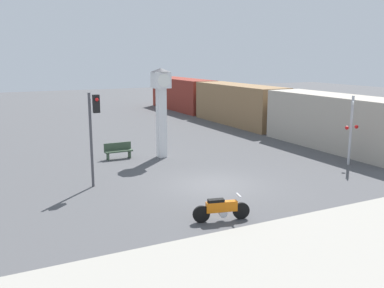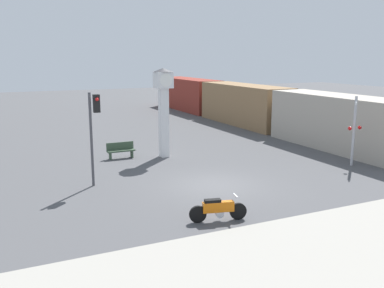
{
  "view_description": "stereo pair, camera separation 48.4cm",
  "coord_description": "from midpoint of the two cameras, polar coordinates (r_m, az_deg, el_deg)",
  "views": [
    {
      "loc": [
        -9.36,
        -16.38,
        5.79
      ],
      "look_at": [
        -0.76,
        0.77,
        1.84
      ],
      "focal_mm": 40.0,
      "sensor_mm": 36.0,
      "label": 1
    },
    {
      "loc": [
        -8.93,
        -16.6,
        5.79
      ],
      "look_at": [
        -0.76,
        0.77,
        1.84
      ],
      "focal_mm": 40.0,
      "sensor_mm": 36.0,
      "label": 2
    }
  ],
  "objects": [
    {
      "name": "bench",
      "position": [
        24.97,
        -8.94,
        -0.78
      ],
      "size": [
        1.6,
        0.44,
        0.92
      ],
      "color": "#384C38",
      "rests_on": "ground_plane"
    },
    {
      "name": "freight_train",
      "position": [
        37.42,
        7.34,
        5.25
      ],
      "size": [
        2.8,
        33.53,
        3.4
      ],
      "color": "#ADA393",
      "rests_on": "ground_plane"
    },
    {
      "name": "clock_tower",
      "position": [
        24.6,
        -3.27,
        5.96
      ],
      "size": [
        1.11,
        1.11,
        5.14
      ],
      "color": "white",
      "rests_on": "ground_plane"
    },
    {
      "name": "traffic_light",
      "position": [
        19.43,
        -12.26,
        2.86
      ],
      "size": [
        0.5,
        0.35,
        4.24
      ],
      "color": "#47474C",
      "rests_on": "ground_plane"
    },
    {
      "name": "sidewalk_strip",
      "position": [
        13.78,
        20.24,
        -13.75
      ],
      "size": [
        36.0,
        6.0,
        0.1
      ],
      "color": "#9E998E",
      "rests_on": "ground_plane"
    },
    {
      "name": "railroad_crossing_signal",
      "position": [
        24.37,
        21.34,
        1.98
      ],
      "size": [
        0.9,
        0.82,
        3.75
      ],
      "color": "#B7B7BC",
      "rests_on": "ground_plane"
    },
    {
      "name": "motorcycle",
      "position": [
        15.44,
        4.4,
        -8.65
      ],
      "size": [
        2.07,
        0.67,
        0.93
      ],
      "rotation": [
        0.0,
        0.0,
        -0.24
      ],
      "color": "black",
      "rests_on": "ground_plane"
    },
    {
      "name": "ground_plane",
      "position": [
        19.72,
        3.67,
        -5.47
      ],
      "size": [
        120.0,
        120.0,
        0.0
      ],
      "primitive_type": "plane",
      "color": "#4C4C4F"
    }
  ]
}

